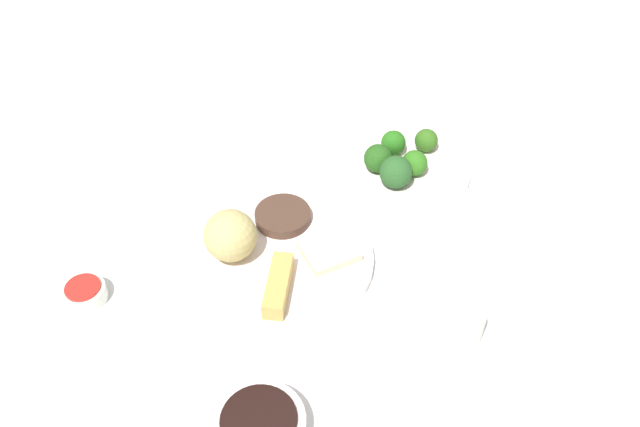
{
  "coord_description": "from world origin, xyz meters",
  "views": [
    {
      "loc": [
        -0.64,
        0.14,
        0.76
      ],
      "look_at": [
        0.04,
        -0.09,
        0.06
      ],
      "focal_mm": 36.25,
      "sensor_mm": 36.0,
      "label": 1
    }
  ],
  "objects": [
    {
      "name": "broccoli_floret_2",
      "position": [
        0.16,
        -0.33,
        0.05
      ],
      "size": [
        0.04,
        0.04,
        0.04
      ],
      "primitive_type": "sphere",
      "color": "#33661C",
      "rests_on": "broccoli_plate"
    },
    {
      "name": "crab_rangoon_wonton",
      "position": [
        -0.02,
        -0.08,
        0.04
      ],
      "size": [
        0.08,
        0.09,
        0.01
      ],
      "primitive_type": "cube",
      "rotation": [
        0.0,
        0.0,
        0.14
      ],
      "color": "beige",
      "rests_on": "main_plate"
    },
    {
      "name": "broccoli_floret_4",
      "position": [
        0.09,
        -0.24,
        0.06
      ],
      "size": [
        0.06,
        0.06,
        0.06
      ],
      "primitive_type": "sphere",
      "color": "#285826",
      "rests_on": "broccoli_plate"
    },
    {
      "name": "main_plate",
      "position": [
        0.0,
        -0.01,
        0.03
      ],
      "size": [
        0.28,
        0.28,
        0.02
      ],
      "primitive_type": "cylinder",
      "color": "white",
      "rests_on": "tabletop"
    },
    {
      "name": "sauce_ramekin_sweet_and_sour_liquid",
      "position": [
        0.02,
        0.28,
        0.05
      ],
      "size": [
        0.05,
        0.05,
        0.0
      ],
      "primitive_type": "cylinder",
      "color": "red",
      "rests_on": "sauce_ramekin_sweet_and_sour"
    },
    {
      "name": "rice_scoop",
      "position": [
        0.03,
        0.06,
        0.08
      ],
      "size": [
        0.08,
        0.08,
        0.08
      ],
      "primitive_type": "sphere",
      "color": "tan",
      "rests_on": "main_plate"
    },
    {
      "name": "broccoli_floret_0",
      "position": [
        0.11,
        -0.28,
        0.06
      ],
      "size": [
        0.04,
        0.04,
        0.04
      ],
      "primitive_type": "sphere",
      "color": "#30731D",
      "rests_on": "broccoli_plate"
    },
    {
      "name": "spring_roll",
      "position": [
        -0.07,
        0.01,
        0.05
      ],
      "size": [
        0.11,
        0.07,
        0.03
      ],
      "primitive_type": "cube",
      "rotation": [
        0.0,
        0.0,
        2.7
      ],
      "color": "tan",
      "rests_on": "main_plate"
    },
    {
      "name": "broccoli_floret_1",
      "position": [
        0.18,
        -0.27,
        0.06
      ],
      "size": [
        0.04,
        0.04,
        0.04
      ],
      "primitive_type": "sphere",
      "color": "#276C1A",
      "rests_on": "broccoli_plate"
    },
    {
      "name": "soy_sauce_bowl_liquid",
      "position": [
        -0.26,
        0.09,
        0.06
      ],
      "size": [
        0.09,
        0.09,
        0.0
      ],
      "primitive_type": "cylinder",
      "color": "black",
      "rests_on": "soy_sauce_bowl"
    },
    {
      "name": "sauce_ramekin_sweet_and_sour",
      "position": [
        0.02,
        0.28,
        0.03
      ],
      "size": [
        0.06,
        0.06,
        0.02
      ],
      "primitive_type": "cylinder",
      "color": "white",
      "rests_on": "tabletop"
    },
    {
      "name": "tabletop",
      "position": [
        0.0,
        0.0,
        0.01
      ],
      "size": [
        2.2,
        2.2,
        0.02
      ],
      "primitive_type": "cube",
      "color": "silver",
      "rests_on": "ground"
    },
    {
      "name": "broccoli_floret_3",
      "position": [
        0.14,
        -0.22,
        0.06
      ],
      "size": [
        0.05,
        0.05,
        0.05
      ],
      "primitive_type": "sphere",
      "color": "#24571A",
      "rests_on": "broccoli_plate"
    },
    {
      "name": "teacup",
      "position": [
        -0.2,
        -0.2,
        0.05
      ],
      "size": [
        0.07,
        0.07,
        0.06
      ],
      "primitive_type": "cylinder",
      "color": "white",
      "rests_on": "tabletop"
    },
    {
      "name": "broccoli_plate",
      "position": [
        0.14,
        -0.27,
        0.03
      ],
      "size": [
        0.24,
        0.24,
        0.01
      ],
      "primitive_type": "cylinder",
      "color": "white",
      "rests_on": "tabletop"
    },
    {
      "name": "stir_fry_heap",
      "position": [
        0.07,
        -0.03,
        0.04
      ],
      "size": [
        0.09,
        0.09,
        0.02
      ],
      "primitive_type": "cylinder",
      "color": "#483125",
      "rests_on": "main_plate"
    }
  ]
}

